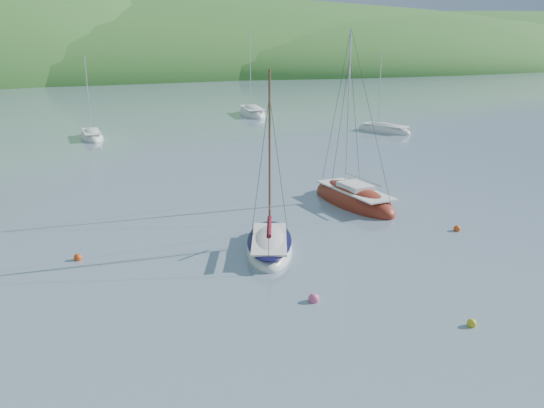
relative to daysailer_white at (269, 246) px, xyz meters
name	(u,v)px	position (x,y,z in m)	size (l,w,h in m)	color
ground	(383,306)	(1.97, -8.21, -0.23)	(700.00, 700.00, 0.00)	slate
shoreline_hills	(35,71)	(-7.69, 164.21, -0.23)	(690.00, 135.00, 56.00)	#286225
daysailer_white	(269,246)	(0.00, 0.00, 0.00)	(4.80, 7.06, 10.20)	silver
sloop_red	(354,200)	(8.73, 6.32, 0.00)	(3.59, 8.70, 12.57)	maroon
distant_sloop_a	(92,137)	(-5.01, 39.88, -0.06)	(2.47, 6.71, 9.52)	silver
distant_sloop_b	(252,114)	(17.85, 50.96, -0.02)	(4.41, 9.30, 12.75)	silver
distant_sloop_d	(384,130)	(27.06, 31.64, -0.05)	(5.08, 7.40, 10.00)	silver
mooring_buoys	(320,273)	(0.97, -4.19, -0.11)	(21.65, 13.93, 0.50)	gold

